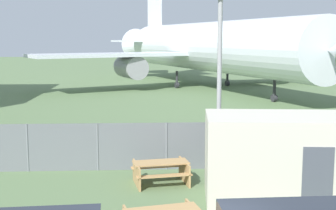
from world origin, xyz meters
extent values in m
cylinder|color=slate|center=(-5.09, 9.64, 0.89)|extent=(0.07, 0.07, 1.77)
cylinder|color=slate|center=(-2.55, 9.64, 0.89)|extent=(0.07, 0.07, 1.77)
cylinder|color=slate|center=(0.00, 9.64, 0.89)|extent=(0.07, 0.07, 1.77)
cylinder|color=slate|center=(2.55, 9.64, 0.89)|extent=(0.07, 0.07, 1.77)
cylinder|color=slate|center=(5.09, 9.64, 0.89)|extent=(0.07, 0.07, 1.77)
cube|color=slate|center=(0.00, 9.64, 0.89)|extent=(56.00, 0.01, 1.77)
cylinder|color=white|center=(5.68, 37.92, 4.07)|extent=(15.42, 32.05, 4.75)
cone|color=white|center=(-0.80, 55.94, 4.07)|extent=(6.03, 7.03, 4.27)
cube|color=white|center=(14.22, 42.71, 3.35)|extent=(15.18, 7.41, 0.30)
cylinder|color=#939399|center=(12.02, 42.37, 2.13)|extent=(3.46, 4.74, 2.14)
cube|color=white|center=(-3.95, 36.18, 3.35)|extent=(14.99, 10.79, 0.30)
cylinder|color=#939399|center=(-2.04, 37.32, 2.13)|extent=(3.46, 4.74, 2.14)
cube|color=white|center=(0.69, 51.80, 4.54)|extent=(11.12, 7.11, 0.20)
cylinder|color=#2D2D33|center=(9.24, 28.03, 0.85)|extent=(0.24, 0.24, 1.69)
cylinder|color=#2D2D33|center=(9.24, 28.03, 0.28)|extent=(0.47, 0.63, 0.56)
cylinder|color=#2D2D33|center=(7.82, 40.41, 0.85)|extent=(0.24, 0.24, 1.69)
cylinder|color=#2D2D33|center=(7.82, 40.41, 0.28)|extent=(0.47, 0.63, 0.56)
cylinder|color=#2D2D33|center=(2.45, 38.48, 0.85)|extent=(0.24, 0.24, 1.69)
cylinder|color=#2D2D33|center=(2.45, 38.48, 0.28)|extent=(0.47, 0.63, 0.56)
cube|color=beige|center=(3.31, 6.07, 1.30)|extent=(4.81, 2.93, 2.60)
cube|color=#4C515B|center=(3.86, 4.76, 1.00)|extent=(0.84, 0.12, 1.90)
cube|color=tan|center=(-0.28, 7.90, 0.74)|extent=(1.94, 1.06, 0.04)
cube|color=tan|center=(-0.38, 8.45, 0.44)|extent=(1.86, 0.58, 0.04)
cube|color=tan|center=(-0.19, 7.34, 0.44)|extent=(1.86, 0.58, 0.04)
cube|color=tan|center=(0.53, 8.03, 0.37)|extent=(0.29, 1.39, 0.74)
cube|color=tan|center=(-1.09, 7.76, 0.37)|extent=(0.29, 1.39, 0.74)
cylinder|color=#99999E|center=(1.77, 8.67, 3.10)|extent=(0.16, 0.16, 6.21)
camera|label=1|loc=(-0.84, -7.28, 4.84)|focal=50.00mm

